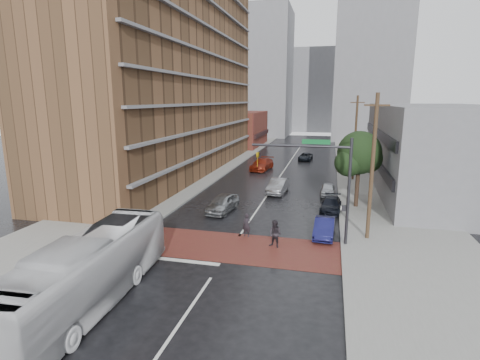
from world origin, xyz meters
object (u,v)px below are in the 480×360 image
at_px(car_parked_near, 324,228).
at_px(suv_travel, 305,157).
at_px(transit_bus, 87,272).
at_px(pedestrian_b, 275,234).
at_px(car_parked_mid, 331,205).
at_px(car_travel_b, 278,186).
at_px(car_parked_far, 328,189).
at_px(car_travel_a, 223,203).
at_px(car_travel_c, 262,164).
at_px(pedestrian_a, 247,225).

bearing_deg(car_parked_near, suv_travel, 98.26).
height_order(transit_bus, pedestrian_b, transit_bus).
bearing_deg(pedestrian_b, car_parked_mid, 91.01).
bearing_deg(transit_bus, car_parked_mid, 56.23).
distance_m(car_travel_b, car_parked_mid, 7.57).
bearing_deg(car_travel_b, car_parked_far, 9.07).
height_order(suv_travel, car_parked_near, car_parked_near).
bearing_deg(pedestrian_b, car_travel_a, 151.23).
bearing_deg(car_travel_b, car_parked_near, -61.62).
relative_size(car_travel_c, car_parked_near, 1.38).
xyz_separation_m(transit_bus, pedestrian_b, (7.53, 9.09, -0.74)).
relative_size(pedestrian_a, pedestrian_b, 0.91).
bearing_deg(car_travel_c, car_parked_near, -61.49).
distance_m(pedestrian_a, car_travel_c, 25.76).
height_order(transit_bus, car_travel_c, transit_bus).
bearing_deg(suv_travel, car_parked_far, -75.68).
xyz_separation_m(car_travel_c, car_parked_far, (9.04, -12.13, -0.16)).
bearing_deg(car_parked_mid, transit_bus, -117.25).
height_order(pedestrian_a, car_travel_c, pedestrian_a).
xyz_separation_m(suv_travel, car_parked_far, (3.75, -21.85, 0.04)).
height_order(pedestrian_b, car_travel_b, pedestrian_b).
bearing_deg(pedestrian_a, suv_travel, 98.84).
xyz_separation_m(transit_bus, car_travel_c, (1.71, 36.09, -0.88)).
relative_size(car_travel_a, suv_travel, 1.08).
bearing_deg(car_parked_mid, car_parked_far, 97.06).
xyz_separation_m(car_parked_near, car_parked_far, (0.12, 12.00, -0.02)).
distance_m(car_travel_b, car_parked_near, 12.68).
distance_m(pedestrian_b, car_travel_c, 27.61).
bearing_deg(car_travel_c, suv_travel, 69.67).
bearing_deg(car_parked_far, car_travel_b, -175.20).
bearing_deg(car_travel_b, suv_travel, 92.22).
relative_size(pedestrian_a, car_parked_near, 0.43).
relative_size(pedestrian_b, car_travel_c, 0.34).
bearing_deg(suv_travel, car_parked_mid, -77.02).
height_order(transit_bus, suv_travel, transit_bus).
height_order(transit_bus, car_travel_a, transit_bus).
height_order(pedestrian_a, suv_travel, pedestrian_a).
xyz_separation_m(pedestrian_a, car_parked_mid, (5.78, 7.71, -0.24)).
distance_m(transit_bus, pedestrian_a, 11.85).
distance_m(car_travel_a, car_parked_far, 11.91).
distance_m(transit_bus, car_travel_a, 16.08).
height_order(pedestrian_b, car_parked_near, pedestrian_b).
bearing_deg(suv_travel, car_parked_near, -79.29).
height_order(pedestrian_a, car_parked_mid, pedestrian_a).
height_order(pedestrian_a, car_parked_far, pedestrian_a).
bearing_deg(car_travel_b, car_travel_a, -110.51).
relative_size(suv_travel, car_parked_near, 1.07).
distance_m(pedestrian_b, suv_travel, 36.72).
height_order(suv_travel, car_parked_far, car_parked_far).
bearing_deg(car_parked_mid, car_travel_c, 121.64).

